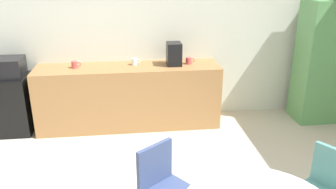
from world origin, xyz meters
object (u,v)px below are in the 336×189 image
object	(u,v)px
chair_teal	(327,185)
mug_green	(134,62)
mug_red	(75,65)
mug_white	(189,61)
chair_navy	(162,180)
locker_cabinet	(320,62)
coffee_maker	(174,54)
mini_fridge	(11,104)
microwave	(5,68)

from	to	relation	value
chair_teal	mug_green	distance (m)	2.98
mug_red	mug_green	bearing A→B (deg)	3.70
mug_white	mug_red	size ratio (longest dim) A/B	1.00
mug_green	chair_navy	bearing A→B (deg)	-86.24
chair_navy	mug_green	size ratio (longest dim) A/B	6.43
mug_green	mug_red	size ratio (longest dim) A/B	1.00
locker_cabinet	mug_green	world-z (taller)	locker_cabinet
coffee_maker	mini_fridge	bearing A→B (deg)	180.00
locker_cabinet	coffee_maker	distance (m)	2.15
locker_cabinet	mug_red	world-z (taller)	locker_cabinet
mini_fridge	locker_cabinet	world-z (taller)	locker_cabinet
microwave	chair_teal	distance (m)	4.10
locker_cabinet	chair_teal	size ratio (longest dim) A/B	2.16
mini_fridge	coffee_maker	bearing A→B (deg)	0.00
locker_cabinet	mug_red	xyz separation A→B (m)	(-3.52, 0.12, 0.05)
chair_teal	mug_green	world-z (taller)	mug_green
mini_fridge	mug_red	distance (m)	1.06
locker_cabinet	coffee_maker	size ratio (longest dim) A/B	5.60
chair_teal	mug_red	size ratio (longest dim) A/B	6.43
chair_navy	mini_fridge	bearing A→B (deg)	130.37
chair_navy	mug_white	xyz separation A→B (m)	(0.62, 2.25, 0.43)
mug_red	locker_cabinet	bearing A→B (deg)	-1.90
microwave	chair_navy	world-z (taller)	microwave
mini_fridge	microwave	distance (m)	0.54
mini_fridge	coffee_maker	size ratio (longest dim) A/B	2.54
mini_fridge	coffee_maker	xyz separation A→B (m)	(2.29, 0.00, 0.65)
locker_cabinet	chair_navy	size ratio (longest dim) A/B	2.16
mug_red	mug_white	bearing A→B (deg)	0.32
mug_white	locker_cabinet	bearing A→B (deg)	-3.72
mug_white	microwave	bearing A→B (deg)	-179.42
mug_green	coffee_maker	size ratio (longest dim) A/B	0.40
mug_green	mug_red	bearing A→B (deg)	-176.30
coffee_maker	chair_navy	bearing A→B (deg)	-100.31
mini_fridge	mug_red	xyz separation A→B (m)	(0.92, 0.02, 0.54)
mini_fridge	microwave	xyz separation A→B (m)	(0.00, 0.00, 0.54)
mug_green	coffee_maker	distance (m)	0.57
mug_green	mug_white	bearing A→B (deg)	-3.28
mug_green	mini_fridge	bearing A→B (deg)	-177.70
chair_teal	mug_white	world-z (taller)	mug_white
mug_green	mug_red	distance (m)	0.82
mug_green	microwave	bearing A→B (deg)	-177.70
mug_red	chair_navy	bearing A→B (deg)	-66.51
mini_fridge	chair_teal	bearing A→B (deg)	-37.03
chair_teal	chair_navy	xyz separation A→B (m)	(-1.37, 0.24, 0.00)
microwave	locker_cabinet	xyz separation A→B (m)	(4.44, -0.10, -0.05)
microwave	chair_navy	bearing A→B (deg)	-49.63
chair_teal	coffee_maker	xyz separation A→B (m)	(-0.96, 2.46, 0.54)
chair_navy	mug_red	distance (m)	2.48
coffee_maker	locker_cabinet	bearing A→B (deg)	-2.67
mug_white	coffee_maker	size ratio (longest dim) A/B	0.40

